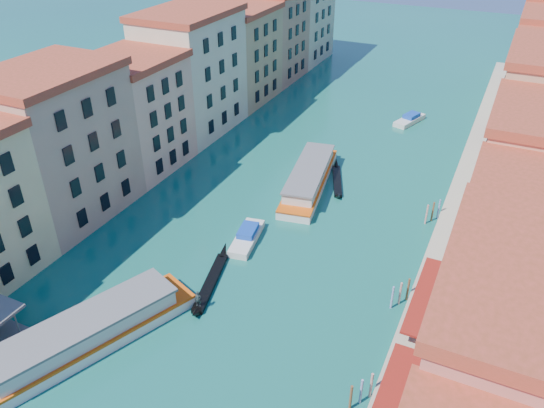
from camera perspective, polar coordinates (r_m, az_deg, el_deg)
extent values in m
cube|color=tan|center=(73.78, -21.87, 5.57)|extent=(12.00, 17.00, 19.00)
cube|color=brown|center=(70.38, -23.50, 12.88)|extent=(12.80, 17.40, 1.00)
cube|color=tan|center=(84.45, -14.40, 9.14)|extent=(12.00, 14.00, 16.50)
cube|color=brown|center=(81.67, -15.23, 14.81)|extent=(12.80, 14.40, 1.00)
cube|color=beige|center=(95.89, -8.58, 13.55)|extent=(12.00, 18.00, 20.00)
cube|color=brown|center=(93.26, -9.11, 19.69)|extent=(12.80, 18.40, 1.00)
cube|color=tan|center=(110.15, -3.59, 15.49)|extent=(12.00, 16.00, 17.50)
cube|color=brown|center=(107.98, -3.76, 20.21)|extent=(12.80, 16.40, 1.00)
cube|color=#A67456|center=(123.37, -0.02, 17.53)|extent=(12.00, 15.00, 18.50)
cube|color=#C5B08A|center=(137.57, 2.99, 19.06)|extent=(12.00, 17.00, 19.00)
cube|color=#BD6856|center=(41.12, 24.92, -18.25)|extent=(12.00, 17.00, 19.00)
cube|color=#CDAA8A|center=(53.69, 25.66, -7.09)|extent=(12.00, 14.00, 16.50)
cube|color=tan|center=(66.14, 26.47, 0.95)|extent=(12.00, 16.00, 18.00)
cube|color=tan|center=(81.26, 27.10, 7.05)|extent=(12.00, 18.00, 20.00)
cube|color=#965147|center=(97.21, 27.20, 9.89)|extent=(12.00, 15.00, 17.50)
cube|color=#B0A88E|center=(79.73, 19.75, 0.59)|extent=(4.00, 140.00, 1.00)
cylinder|color=slate|center=(50.36, 12.41, -17.62)|extent=(0.12, 0.12, 3.00)
cube|color=maroon|center=(56.73, 16.64, -9.50)|extent=(3.20, 12.60, 0.25)
cylinder|color=slate|center=(54.67, 14.08, -13.02)|extent=(0.12, 0.12, 3.00)
cylinder|color=slate|center=(61.02, 15.89, -7.86)|extent=(0.12, 0.12, 3.00)
cylinder|color=brown|center=(48.47, 8.46, -20.03)|extent=(0.24, 0.24, 3.20)
cylinder|color=brown|center=(49.01, 9.54, -19.38)|extent=(0.24, 0.24, 3.20)
cylinder|color=brown|center=(49.58, 10.60, -18.73)|extent=(0.24, 0.24, 3.20)
cylinder|color=brown|center=(58.13, 12.79, -9.90)|extent=(0.24, 0.24, 3.20)
cylinder|color=brown|center=(58.82, 13.60, -9.44)|extent=(0.24, 0.24, 3.20)
cylinder|color=brown|center=(59.53, 14.39, -9.00)|extent=(0.24, 0.24, 3.20)
cylinder|color=brown|center=(72.65, 16.28, -1.18)|extent=(0.24, 0.24, 3.20)
cylinder|color=brown|center=(73.45, 16.88, -0.90)|extent=(0.24, 0.24, 3.20)
cylinder|color=brown|center=(74.26, 17.47, -0.63)|extent=(0.24, 0.24, 3.20)
cube|color=white|center=(56.35, -19.15, -13.60)|extent=(12.99, 22.40, 1.33)
cube|color=beige|center=(55.38, -19.41, -12.54)|extent=(10.80, 18.09, 1.77)
cube|color=slate|center=(54.68, -19.61, -11.74)|extent=(11.32, 18.73, 0.28)
cube|color=#DF530D|center=(55.93, -19.26, -13.16)|extent=(13.04, 22.42, 0.28)
cube|color=silver|center=(79.09, 4.01, 2.38)|extent=(8.08, 21.23, 1.24)
cube|color=beige|center=(78.45, 4.05, 3.24)|extent=(6.87, 17.06, 1.66)
cube|color=slate|center=(77.99, 4.07, 3.88)|extent=(7.26, 17.62, 0.26)
cube|color=#DF530D|center=(78.82, 4.02, 2.75)|extent=(8.13, 21.24, 0.26)
cube|color=black|center=(60.81, -6.61, -8.34)|extent=(3.62, 10.10, 0.50)
cone|color=black|center=(64.74, -5.17, -4.95)|extent=(1.52, 2.43, 1.88)
cone|color=black|center=(56.66, -8.32, -11.63)|extent=(1.43, 2.05, 1.66)
imported|color=#212B2C|center=(57.02, -7.95, -10.11)|extent=(0.80, 0.62, 1.94)
cube|color=black|center=(80.60, 7.02, 2.48)|extent=(4.37, 9.00, 0.46)
cone|color=black|center=(84.94, 6.92, 4.38)|extent=(1.60, 2.25, 1.72)
cone|color=black|center=(76.01, 7.15, 0.81)|extent=(1.47, 1.92, 1.52)
cube|color=silver|center=(66.95, -2.74, -3.70)|extent=(3.81, 8.20, 0.90)
cube|color=#1541AC|center=(66.94, -2.61, -2.88)|extent=(2.58, 3.68, 0.79)
cube|color=silver|center=(104.06, 14.57, 8.71)|extent=(4.70, 8.05, 0.88)
cube|color=#1541AC|center=(104.23, 14.78, 9.18)|extent=(2.91, 3.74, 0.77)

